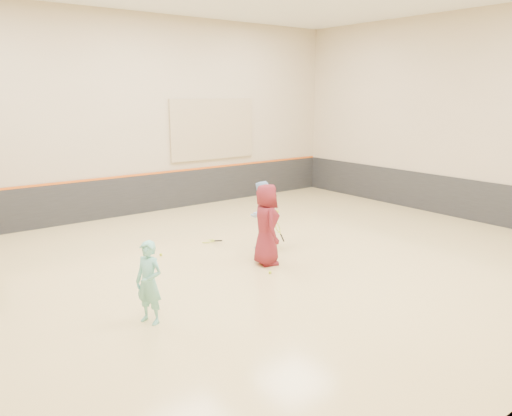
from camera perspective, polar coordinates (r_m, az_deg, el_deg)
room at (r=10.79m, az=-0.26°, el=-2.39°), size 15.04×12.04×6.22m
wainscot_back at (r=15.89m, az=-13.39°, el=1.48°), size 14.90×0.04×1.20m
wainscot_right at (r=16.35m, az=21.09°, el=1.28°), size 0.04×11.90×1.20m
accent_stripe at (r=15.77m, az=-13.49°, el=3.68°), size 14.90×0.03×0.06m
acoustic_panel at (r=16.93m, az=-4.95°, el=8.98°), size 3.20×0.08×2.00m
girl at (r=8.33m, az=-12.13°, el=-8.32°), size 0.51×0.60×1.38m
instructor at (r=12.04m, az=0.58°, el=-0.76°), size 0.96×0.86×1.63m
young_man at (r=10.84m, az=1.19°, el=-1.90°), size 0.83×1.01×1.78m
held_racket at (r=12.04m, az=2.49°, el=-2.22°), size 0.30×0.30×0.59m
spare_racket at (r=12.69m, az=-5.49°, el=-3.48°), size 0.73×0.73×0.18m
ball_under_racket at (r=10.48m, az=1.62°, el=-7.35°), size 0.07×0.07×0.07m
ball_in_hand at (r=10.70m, az=2.46°, el=-0.41°), size 0.07×0.07×0.07m
ball_beside_spare at (r=11.79m, az=-10.82°, el=-5.25°), size 0.07×0.07×0.07m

